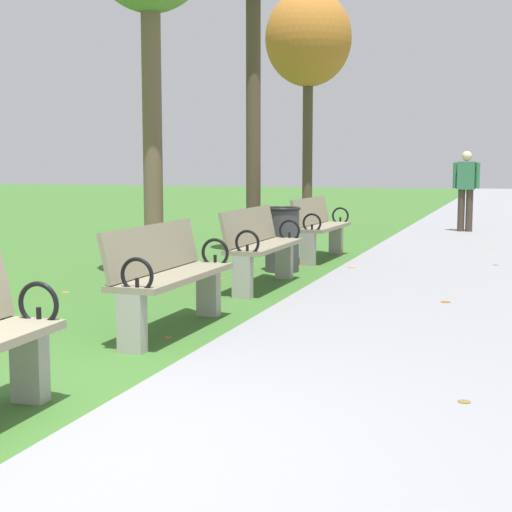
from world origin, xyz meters
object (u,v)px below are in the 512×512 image
(park_bench_4, at_px, (320,226))
(pedestrian_walking, at_px, (466,187))
(park_bench_2, at_px, (168,275))
(park_bench_3, at_px, (261,245))
(trash_bin, at_px, (282,239))
(tree_4, at_px, (308,41))

(park_bench_4, bearing_deg, pedestrian_walking, 71.54)
(park_bench_2, bearing_deg, park_bench_4, 90.00)
(park_bench_3, bearing_deg, pedestrian_walking, 77.69)
(park_bench_2, relative_size, park_bench_3, 1.00)
(pedestrian_walking, bearing_deg, park_bench_3, -102.31)
(pedestrian_walking, relative_size, trash_bin, 1.93)
(tree_4, bearing_deg, park_bench_2, -81.60)
(park_bench_2, height_order, trash_bin, park_bench_2)
(park_bench_3, height_order, tree_4, tree_4)
(tree_4, relative_size, pedestrian_walking, 3.06)
(park_bench_3, bearing_deg, park_bench_4, 90.00)
(park_bench_3, distance_m, park_bench_4, 2.76)
(park_bench_3, distance_m, pedestrian_walking, 8.17)
(pedestrian_walking, height_order, trash_bin, pedestrian_walking)
(park_bench_2, height_order, park_bench_4, same)
(park_bench_2, xyz_separation_m, park_bench_4, (0.00, 5.22, 0.00))
(park_bench_2, height_order, tree_4, tree_4)
(tree_4, bearing_deg, trash_bin, -77.98)
(trash_bin, bearing_deg, park_bench_3, -83.73)
(trash_bin, bearing_deg, park_bench_4, 84.07)
(park_bench_2, height_order, park_bench_3, same)
(pedestrian_walking, xyz_separation_m, trash_bin, (-1.89, -6.63, -0.50))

